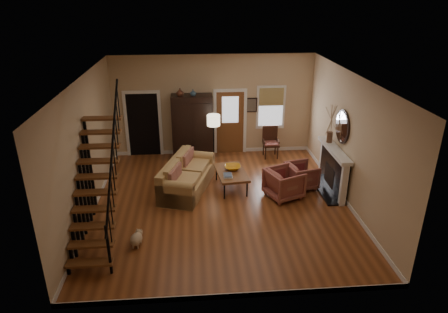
{
  "coord_description": "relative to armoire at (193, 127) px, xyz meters",
  "views": [
    {
      "loc": [
        -0.67,
        -9.12,
        5.2
      ],
      "look_at": [
        0.1,
        0.4,
        1.15
      ],
      "focal_mm": 32.0,
      "sensor_mm": 36.0,
      "label": 1
    }
  ],
  "objects": [
    {
      "name": "vase_a",
      "position": [
        -0.35,
        -0.1,
        1.17
      ],
      "size": [
        0.24,
        0.24,
        0.25
      ],
      "primitive_type": "imported",
      "color": "#4C2619",
      "rests_on": "armoire"
    },
    {
      "name": "floor_lamp",
      "position": [
        0.63,
        -0.89,
        -0.2
      ],
      "size": [
        0.43,
        0.43,
        1.71
      ],
      "primitive_type": null,
      "rotation": [
        0.0,
        0.0,
        -0.1
      ],
      "color": "black",
      "rests_on": "ground"
    },
    {
      "name": "coffee_table",
      "position": [
        1.03,
        -2.32,
        -0.8
      ],
      "size": [
        0.93,
        1.41,
        0.51
      ],
      "primitive_type": null,
      "rotation": [
        0.0,
        0.0,
        0.12
      ],
      "color": "brown",
      "rests_on": "ground"
    },
    {
      "name": "armchair_left",
      "position": [
        2.39,
        -2.94,
        -0.65
      ],
      "size": [
        1.14,
        1.12,
        0.8
      ],
      "primitive_type": "imported",
      "rotation": [
        0.0,
        0.0,
        1.97
      ],
      "color": "maroon",
      "rests_on": "ground"
    },
    {
      "name": "armoire",
      "position": [
        0.0,
        0.0,
        0.0
      ],
      "size": [
        1.3,
        0.6,
        2.1
      ],
      "primitive_type": null,
      "color": "black",
      "rests_on": "ground"
    },
    {
      "name": "fireplace",
      "position": [
        3.83,
        -2.65,
        -0.31
      ],
      "size": [
        0.33,
        1.95,
        2.3
      ],
      "color": "black",
      "rests_on": "ground"
    },
    {
      "name": "room",
      "position": [
        0.29,
        -1.39,
        0.46
      ],
      "size": [
        7.0,
        7.33,
        3.3
      ],
      "color": "brown",
      "rests_on": "ground"
    },
    {
      "name": "armchair_right",
      "position": [
        3.0,
        -2.44,
        -0.69
      ],
      "size": [
        0.95,
        0.93,
        0.72
      ],
      "primitive_type": "imported",
      "rotation": [
        0.0,
        0.0,
        1.8
      ],
      "color": "maroon",
      "rests_on": "ground"
    },
    {
      "name": "books",
      "position": [
        0.91,
        -2.62,
        -0.51
      ],
      "size": [
        0.24,
        0.33,
        0.06
      ],
      "primitive_type": null,
      "color": "beige",
      "rests_on": "coffee_table"
    },
    {
      "name": "dog",
      "position": [
        -1.28,
        -4.88,
        -0.89
      ],
      "size": [
        0.33,
        0.47,
        0.31
      ],
      "primitive_type": null,
      "rotation": [
        0.0,
        0.0,
        -0.2
      ],
      "color": "#CAAF8A",
      "rests_on": "ground"
    },
    {
      "name": "vase_b",
      "position": [
        0.05,
        -0.1,
        1.16
      ],
      "size": [
        0.2,
        0.2,
        0.21
      ],
      "primitive_type": "imported",
      "color": "#334C60",
      "rests_on": "armoire"
    },
    {
      "name": "side_chair",
      "position": [
        2.55,
        -0.2,
        -0.54
      ],
      "size": [
        0.54,
        0.54,
        1.02
      ],
      "primitive_type": null,
      "color": "#371D11",
      "rests_on": "ground"
    },
    {
      "name": "staircase",
      "position": [
        -2.08,
        -4.45,
        0.55
      ],
      "size": [
        0.94,
        2.8,
        3.2
      ],
      "primitive_type": null,
      "color": "brown",
      "rests_on": "ground"
    },
    {
      "name": "sofa",
      "position": [
        -0.18,
        -2.3,
        -0.63
      ],
      "size": [
        1.62,
        2.47,
        0.85
      ],
      "primitive_type": null,
      "rotation": [
        0.0,
        0.0,
        -0.3
      ],
      "color": "tan",
      "rests_on": "ground"
    },
    {
      "name": "bowl",
      "position": [
        1.08,
        -2.17,
        -0.49
      ],
      "size": [
        0.45,
        0.45,
        0.11
      ],
      "primitive_type": "imported",
      "color": "orange",
      "rests_on": "coffee_table"
    }
  ]
}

